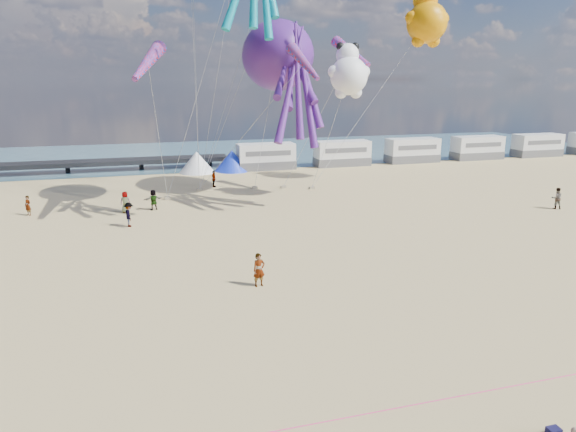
{
  "coord_description": "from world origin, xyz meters",
  "views": [
    {
      "loc": [
        -7.95,
        -17.71,
        10.18
      ],
      "look_at": [
        -1.12,
        6.0,
        3.59
      ],
      "focal_mm": 32.0,
      "sensor_mm": 36.0,
      "label": 1
    }
  ],
  "objects_px": {
    "motorhome_2": "(412,150)",
    "standing_person": "(259,270)",
    "windsock_mid": "(352,53)",
    "kite_panda": "(349,76)",
    "sandbag_b": "(255,188)",
    "kite_teddy_orange": "(427,23)",
    "beachgoer_4": "(153,200)",
    "beachgoer_1": "(557,198)",
    "sandbag_a": "(168,198)",
    "motorhome_1": "(342,153)",
    "cooler_navy": "(553,432)",
    "sandbag_e": "(200,189)",
    "motorhome_0": "(266,156)",
    "sandbag_d": "(283,187)",
    "beachgoer_3": "(214,179)",
    "windsock_right": "(304,63)",
    "beachgoer_0": "(125,202)",
    "tent_white": "(197,162)",
    "beachgoer_5": "(28,206)",
    "windsock_left": "(148,62)",
    "kite_octopus_purple": "(277,56)",
    "motorhome_3": "(477,148)",
    "beachgoer_2": "(129,215)",
    "motorhome_4": "(537,145)",
    "sandbag_c": "(312,188)",
    "tent_blue": "(232,160)"
  },
  "relations": [
    {
      "from": "beachgoer_2",
      "to": "motorhome_4",
      "type": "bearing_deg",
      "value": -72.04
    },
    {
      "from": "sandbag_c",
      "to": "sandbag_d",
      "type": "relative_size",
      "value": 1.0
    },
    {
      "from": "beachgoer_2",
      "to": "windsock_left",
      "type": "distance_m",
      "value": 10.78
    },
    {
      "from": "tent_white",
      "to": "sandbag_a",
      "type": "height_order",
      "value": "tent_white"
    },
    {
      "from": "beachgoer_5",
      "to": "kite_panda",
      "type": "relative_size",
      "value": 0.29
    },
    {
      "from": "windsock_mid",
      "to": "sandbag_b",
      "type": "bearing_deg",
      "value": 136.89
    },
    {
      "from": "beachgoer_4",
      "to": "windsock_left",
      "type": "distance_m",
      "value": 10.88
    },
    {
      "from": "kite_panda",
      "to": "kite_teddy_orange",
      "type": "bearing_deg",
      "value": 28.35
    },
    {
      "from": "beachgoer_3",
      "to": "sandbag_b",
      "type": "distance_m",
      "value": 4.16
    },
    {
      "from": "sandbag_a",
      "to": "sandbag_e",
      "type": "distance_m",
      "value": 4.33
    },
    {
      "from": "beachgoer_1",
      "to": "kite_octopus_purple",
      "type": "height_order",
      "value": "kite_octopus_purple"
    },
    {
      "from": "beachgoer_1",
      "to": "windsock_right",
      "type": "xyz_separation_m",
      "value": [
        -20.17,
        4.26,
        10.46
      ]
    },
    {
      "from": "tent_white",
      "to": "beachgoer_5",
      "type": "xyz_separation_m",
      "value": [
        -14.6,
        -15.36,
        -0.42
      ]
    },
    {
      "from": "motorhome_0",
      "to": "kite_teddy_orange",
      "type": "bearing_deg",
      "value": -43.72
    },
    {
      "from": "beachgoer_1",
      "to": "beachgoer_3",
      "type": "height_order",
      "value": "beachgoer_1"
    },
    {
      "from": "windsock_right",
      "to": "beachgoer_0",
      "type": "bearing_deg",
      "value": 154.04
    },
    {
      "from": "sandbag_c",
      "to": "standing_person",
      "type": "bearing_deg",
      "value": -115.0
    },
    {
      "from": "sandbag_a",
      "to": "motorhome_2",
      "type": "bearing_deg",
      "value": 22.32
    },
    {
      "from": "motorhome_0",
      "to": "sandbag_d",
      "type": "bearing_deg",
      "value": -94.86
    },
    {
      "from": "sandbag_b",
      "to": "sandbag_a",
      "type": "bearing_deg",
      "value": -164.57
    },
    {
      "from": "beachgoer_1",
      "to": "kite_panda",
      "type": "bearing_deg",
      "value": -8.95
    },
    {
      "from": "motorhome_0",
      "to": "motorhome_3",
      "type": "distance_m",
      "value": 28.5
    },
    {
      "from": "tent_blue",
      "to": "windsock_left",
      "type": "relative_size",
      "value": 0.6
    },
    {
      "from": "kite_octopus_purple",
      "to": "windsock_right",
      "type": "distance_m",
      "value": 8.46
    },
    {
      "from": "kite_teddy_orange",
      "to": "beachgoer_4",
      "type": "bearing_deg",
      "value": -148.96
    },
    {
      "from": "cooler_navy",
      "to": "sandbag_a",
      "type": "relative_size",
      "value": 0.76
    },
    {
      "from": "motorhome_3",
      "to": "cooler_navy",
      "type": "xyz_separation_m",
      "value": [
        -31.38,
        -47.48,
        -1.35
      ]
    },
    {
      "from": "kite_panda",
      "to": "cooler_navy",
      "type": "bearing_deg",
      "value": -98.52
    },
    {
      "from": "motorhome_0",
      "to": "beachgoer_0",
      "type": "distance_m",
      "value": 22.6
    },
    {
      "from": "beachgoer_1",
      "to": "windsock_left",
      "type": "relative_size",
      "value": 0.26
    },
    {
      "from": "motorhome_4",
      "to": "windsock_mid",
      "type": "bearing_deg",
      "value": -156.81
    },
    {
      "from": "beachgoer_1",
      "to": "windsock_mid",
      "type": "relative_size",
      "value": 0.34
    },
    {
      "from": "motorhome_4",
      "to": "beachgoer_4",
      "type": "distance_m",
      "value": 53.76
    },
    {
      "from": "motorhome_4",
      "to": "beachgoer_2",
      "type": "distance_m",
      "value": 56.99
    },
    {
      "from": "tent_white",
      "to": "beachgoer_4",
      "type": "distance_m",
      "value": 17.06
    },
    {
      "from": "cooler_navy",
      "to": "motorhome_1",
      "type": "bearing_deg",
      "value": 75.38
    },
    {
      "from": "motorhome_3",
      "to": "beachgoer_1",
      "type": "distance_m",
      "value": 26.99
    },
    {
      "from": "beachgoer_5",
      "to": "windsock_mid",
      "type": "height_order",
      "value": "windsock_mid"
    },
    {
      "from": "sandbag_e",
      "to": "kite_panda",
      "type": "relative_size",
      "value": 0.09
    },
    {
      "from": "windsock_mid",
      "to": "kite_panda",
      "type": "bearing_deg",
      "value": -132.74
    },
    {
      "from": "standing_person",
      "to": "beachgoer_5",
      "type": "height_order",
      "value": "standing_person"
    },
    {
      "from": "motorhome_1",
      "to": "windsock_mid",
      "type": "height_order",
      "value": "windsock_mid"
    },
    {
      "from": "motorhome_2",
      "to": "sandbag_b",
      "type": "distance_m",
      "value": 24.98
    },
    {
      "from": "cooler_navy",
      "to": "sandbag_c",
      "type": "relative_size",
      "value": 0.76
    },
    {
      "from": "motorhome_0",
      "to": "kite_octopus_purple",
      "type": "bearing_deg",
      "value": -98.54
    },
    {
      "from": "windsock_left",
      "to": "cooler_navy",
      "type": "bearing_deg",
      "value": -52.32
    },
    {
      "from": "motorhome_2",
      "to": "sandbag_a",
      "type": "height_order",
      "value": "motorhome_2"
    },
    {
      "from": "motorhome_2",
      "to": "cooler_navy",
      "type": "relative_size",
      "value": 17.37
    },
    {
      "from": "motorhome_2",
      "to": "standing_person",
      "type": "height_order",
      "value": "motorhome_2"
    },
    {
      "from": "sandbag_a",
      "to": "kite_teddy_orange",
      "type": "relative_size",
      "value": 0.08
    }
  ]
}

